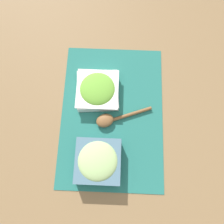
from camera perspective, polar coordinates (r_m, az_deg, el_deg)
The scene contains 5 objects.
ground_plane at distance 0.80m, azimuth 0.00°, elevation -0.66°, with size 3.00×3.00×0.00m, color olive.
placemat at distance 0.80m, azimuth 0.00°, elevation -0.62°, with size 0.54×0.37×0.00m.
lettuce_bowl at distance 0.80m, azimuth -3.77°, elevation 5.73°, with size 0.16×0.16×0.06m.
cucumber_bowl at distance 0.74m, azimuth -3.67°, elevation -12.70°, with size 0.15×0.15×0.07m.
wooden_spoon at distance 0.78m, azimuth -0.35°, elevation -1.81°, with size 0.10×0.21×0.03m.
Camera 1 is at (0.21, 0.01, 0.77)m, focal length 35.00 mm.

